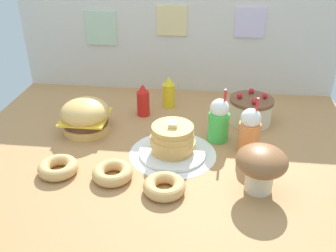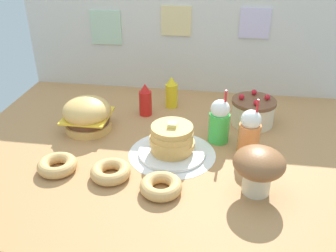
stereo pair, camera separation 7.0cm
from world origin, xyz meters
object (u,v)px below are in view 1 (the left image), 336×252
at_px(burger, 86,116).
at_px(orange_float_cup, 249,131).
at_px(ketchup_bottle, 143,101).
at_px(donut_vanilla, 164,186).
at_px(mushroom_stool, 261,165).
at_px(layer_cake, 251,110).
at_px(donut_chocolate, 113,173).
at_px(pancake_stack, 173,142).
at_px(donut_pink_glaze, 58,167).
at_px(cream_soda_cup, 219,120).
at_px(mustard_bottle, 169,93).

relative_size(burger, orange_float_cup, 0.88).
xyz_separation_m(ketchup_bottle, donut_vanilla, (0.24, -0.81, -0.07)).
bearing_deg(mushroom_stool, burger, 154.65).
relative_size(burger, layer_cake, 1.06).
distance_m(layer_cake, donut_chocolate, 1.04).
bearing_deg(burger, orange_float_cup, -7.48).
relative_size(pancake_stack, layer_cake, 1.36).
xyz_separation_m(layer_cake, ketchup_bottle, (-0.72, 0.03, 0.02)).
height_order(orange_float_cup, donut_pink_glaze, orange_float_cup).
height_order(ketchup_bottle, mushroom_stool, mushroom_stool).
bearing_deg(cream_soda_cup, ketchup_bottle, 151.08).
relative_size(orange_float_cup, donut_vanilla, 1.61).
bearing_deg(ketchup_bottle, pancake_stack, -62.16).
xyz_separation_m(pancake_stack, orange_float_cup, (0.43, 0.08, 0.05)).
relative_size(burger, donut_pink_glaze, 1.43).
xyz_separation_m(ketchup_bottle, mushroom_stool, (0.70, -0.74, 0.04)).
height_order(pancake_stack, mustard_bottle, mustard_bottle).
height_order(ketchup_bottle, orange_float_cup, orange_float_cup).
bearing_deg(layer_cake, ketchup_bottle, 177.95).
xyz_separation_m(burger, donut_vanilla, (0.56, -0.56, -0.07)).
bearing_deg(pancake_stack, mustard_bottle, 98.29).
distance_m(orange_float_cup, donut_chocolate, 0.80).
bearing_deg(pancake_stack, orange_float_cup, 10.71).
relative_size(burger, pancake_stack, 0.78).
relative_size(donut_chocolate, mushroom_stool, 0.85).
bearing_deg(layer_cake, mushroom_stool, -91.28).
bearing_deg(cream_soda_cup, mushroom_stool, -67.02).
distance_m(pancake_stack, donut_chocolate, 0.39).
relative_size(mustard_bottle, orange_float_cup, 0.67).
height_order(ketchup_bottle, cream_soda_cup, cream_soda_cup).
distance_m(cream_soda_cup, mushroom_stool, 0.50).
bearing_deg(donut_vanilla, mustard_bottle, 95.00).
bearing_deg(mustard_bottle, orange_float_cup, -46.25).
relative_size(donut_vanilla, mushroom_stool, 0.85).
bearing_deg(mushroom_stool, cream_soda_cup, 112.98).
distance_m(pancake_stack, mustard_bottle, 0.63).
bearing_deg(donut_vanilla, orange_float_cup, 44.29).
bearing_deg(donut_pink_glaze, mustard_bottle, 60.48).
bearing_deg(mushroom_stool, donut_vanilla, -171.35).
bearing_deg(orange_float_cup, donut_vanilla, -135.71).
bearing_deg(donut_pink_glaze, pancake_stack, 22.93).
bearing_deg(donut_chocolate, cream_soda_cup, 39.86).
distance_m(donut_pink_glaze, donut_vanilla, 0.59).
relative_size(layer_cake, donut_pink_glaze, 1.34).
xyz_separation_m(pancake_stack, mustard_bottle, (-0.09, 0.62, 0.02)).
relative_size(burger, donut_vanilla, 1.43).
relative_size(pancake_stack, orange_float_cup, 1.13).
height_order(donut_chocolate, mushroom_stool, mushroom_stool).
distance_m(donut_chocolate, mushroom_stool, 0.75).
height_order(pancake_stack, donut_chocolate, pancake_stack).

